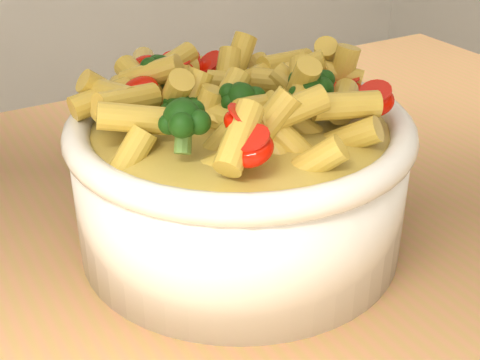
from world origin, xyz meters
TOP-DOWN VIEW (x-y plane):
  - serving_bowl at (0.06, 0.03)m, footprint 0.26×0.26m
  - pasta_salad at (0.06, 0.03)m, footprint 0.21×0.21m

SIDE VIEW (x-z plane):
  - serving_bowl at x=0.06m, z-range 0.90..1.01m
  - pasta_salad at x=0.06m, z-range 1.00..1.05m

